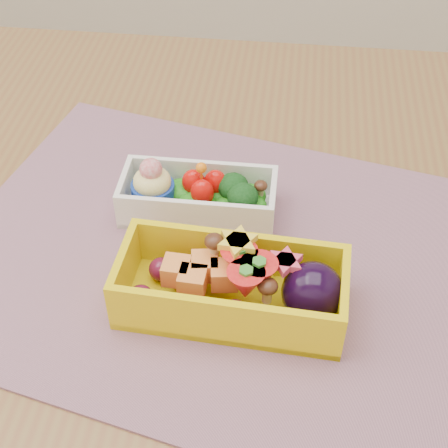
# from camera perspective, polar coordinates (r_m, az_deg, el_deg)

# --- Properties ---
(table) EXTENTS (1.20, 0.80, 0.75)m
(table) POSITION_cam_1_polar(r_m,az_deg,el_deg) (0.72, -3.54, -6.62)
(table) COLOR brown
(table) RESTS_ON ground
(placemat) EXTENTS (0.57, 0.48, 0.00)m
(placemat) POSITION_cam_1_polar(r_m,az_deg,el_deg) (0.62, -0.74, -2.84)
(placemat) COLOR gray
(placemat) RESTS_ON table
(bento_white) EXTENTS (0.15, 0.07, 0.06)m
(bento_white) POSITION_cam_1_polar(r_m,az_deg,el_deg) (0.65, -2.31, 2.42)
(bento_white) COLOR white
(bento_white) RESTS_ON placemat
(bento_yellow) EXTENTS (0.20, 0.10, 0.06)m
(bento_yellow) POSITION_cam_1_polar(r_m,az_deg,el_deg) (0.56, 1.08, -5.36)
(bento_yellow) COLOR yellow
(bento_yellow) RESTS_ON placemat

